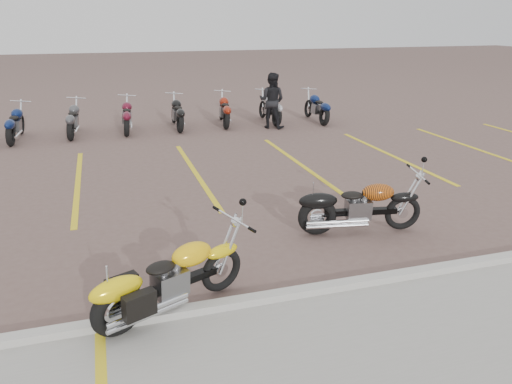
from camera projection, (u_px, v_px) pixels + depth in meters
ground at (240, 239)px, 8.44m from camera, size 100.00×100.00×0.00m
curb at (280, 296)px, 6.61m from camera, size 60.00×0.18×0.12m
parking_stripes at (196, 173)px, 12.04m from camera, size 38.00×5.50×0.01m
yellow_cruiser at (168, 282)px, 6.20m from camera, size 2.03×0.98×0.89m
flame_cruiser at (357, 209)px, 8.57m from camera, size 2.16×0.54×0.89m
person_b at (272, 101)px, 16.67m from camera, size 1.14×1.10×1.84m
bg_bike_row at (99, 117)px, 15.96m from camera, size 15.56×2.02×1.10m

